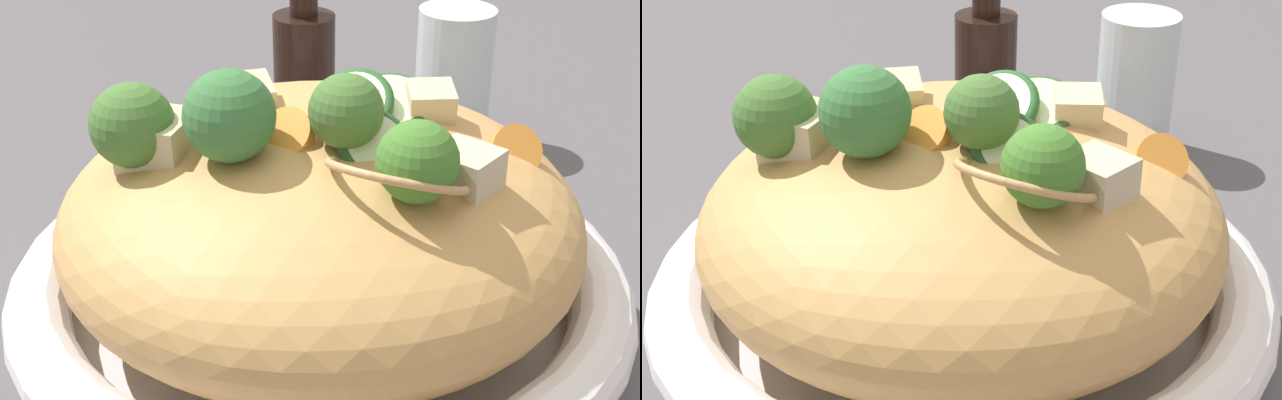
{
  "view_description": "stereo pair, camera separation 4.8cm",
  "coord_description": "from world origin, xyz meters",
  "views": [
    {
      "loc": [
        -0.18,
        -0.38,
        0.32
      ],
      "look_at": [
        0.0,
        0.0,
        0.09
      ],
      "focal_mm": 51.59,
      "sensor_mm": 36.0,
      "label": 1
    },
    {
      "loc": [
        -0.14,
        -0.4,
        0.32
      ],
      "look_at": [
        0.0,
        0.0,
        0.09
      ],
      "focal_mm": 51.59,
      "sensor_mm": 36.0,
      "label": 2
    }
  ],
  "objects": [
    {
      "name": "carrot_coins",
      "position": [
        0.04,
        -0.01,
        0.13
      ],
      "size": [
        0.15,
        0.11,
        0.04
      ],
      "color": "orange",
      "rests_on": "serving_bowl"
    },
    {
      "name": "zucchini_slices",
      "position": [
        0.03,
        -0.0,
        0.14
      ],
      "size": [
        0.08,
        0.09,
        0.03
      ],
      "color": "beige",
      "rests_on": "serving_bowl"
    },
    {
      "name": "serving_bowl",
      "position": [
        0.0,
        0.0,
        0.03
      ],
      "size": [
        0.34,
        0.34,
        0.06
      ],
      "color": "white",
      "rests_on": "ground_plane"
    },
    {
      "name": "noodle_heap",
      "position": [
        0.0,
        -0.0,
        0.08
      ],
      "size": [
        0.28,
        0.28,
        0.13
      ],
      "color": "tan",
      "rests_on": "serving_bowl"
    },
    {
      "name": "broccoli_florets",
      "position": [
        -0.04,
        -0.02,
        0.15
      ],
      "size": [
        0.15,
        0.15,
        0.06
      ],
      "color": "#98B776",
      "rests_on": "serving_bowl"
    },
    {
      "name": "drinking_glass",
      "position": [
        0.21,
        0.2,
        0.06
      ],
      "size": [
        0.06,
        0.06,
        0.11
      ],
      "color": "silver",
      "rests_on": "ground_plane"
    },
    {
      "name": "chicken_chunks",
      "position": [
        -0.02,
        0.0,
        0.13
      ],
      "size": [
        0.18,
        0.15,
        0.03
      ],
      "color": "beige",
      "rests_on": "serving_bowl"
    },
    {
      "name": "soy_sauce_bottle",
      "position": [
        0.11,
        0.26,
        0.06
      ],
      "size": [
        0.05,
        0.05,
        0.13
      ],
      "color": "black",
      "rests_on": "ground_plane"
    },
    {
      "name": "ground_plane",
      "position": [
        0.0,
        0.0,
        0.0
      ],
      "size": [
        3.0,
        3.0,
        0.0
      ],
      "primitive_type": "plane",
      "color": "#524F53"
    }
  ]
}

